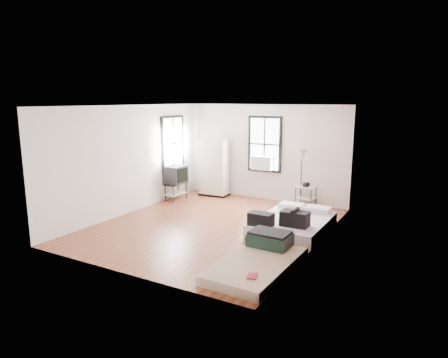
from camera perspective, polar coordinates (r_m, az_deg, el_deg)
The scene contains 8 objects.
ground at distance 9.51m, azimuth -1.60°, elevation -6.69°, with size 6.00×6.00×0.00m, color brown.
room_shell at distance 9.32m, azimuth 0.71°, elevation 3.90°, with size 5.02×6.02×2.80m.
mattress_main at distance 9.27m, azimuth 9.70°, elevation -6.17°, with size 1.52×2.05×0.66m.
mattress_bare at distance 7.32m, azimuth 5.18°, elevation -11.25°, with size 1.18×2.16×0.46m.
wardrobe at distance 12.29m, azimuth -1.43°, elevation 1.58°, with size 0.91×0.56×1.73m.
side_table at distance 11.25m, azimuth 11.63°, elevation -1.64°, with size 0.56×0.47×0.68m.
floor_lamp at distance 11.05m, azimuth 11.07°, elevation 3.17°, with size 0.35×0.35×1.65m.
tv_stand at distance 11.79m, azimuth -6.93°, elevation 0.46°, with size 0.54×0.75×1.03m.
Camera 1 is at (4.67, -7.75, 2.95)m, focal length 32.00 mm.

